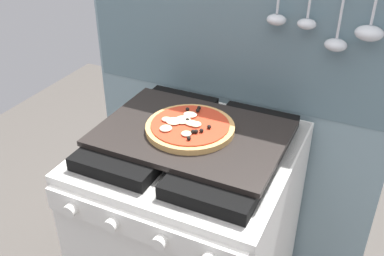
# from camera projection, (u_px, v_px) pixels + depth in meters

# --- Properties ---
(kitchen_backsplash) EXTENTS (1.10, 0.09, 1.55)m
(kitchen_backsplash) POSITION_uv_depth(u_px,v_px,m) (232.00, 118.00, 1.62)
(kitchen_backsplash) COLOR #7A939E
(kitchen_backsplash) RESTS_ON ground_plane
(stove) EXTENTS (0.60, 0.64, 0.90)m
(stove) POSITION_uv_depth(u_px,v_px,m) (192.00, 245.00, 1.54)
(stove) COLOR white
(stove) RESTS_ON ground_plane
(baking_tray) EXTENTS (0.54, 0.38, 0.02)m
(baking_tray) POSITION_uv_depth(u_px,v_px,m) (192.00, 133.00, 1.30)
(baking_tray) COLOR black
(baking_tray) RESTS_ON stove
(pizza_left) EXTENTS (0.26, 0.26, 0.03)m
(pizza_left) POSITION_uv_depth(u_px,v_px,m) (189.00, 127.00, 1.30)
(pizza_left) COLOR tan
(pizza_left) RESTS_ON baking_tray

